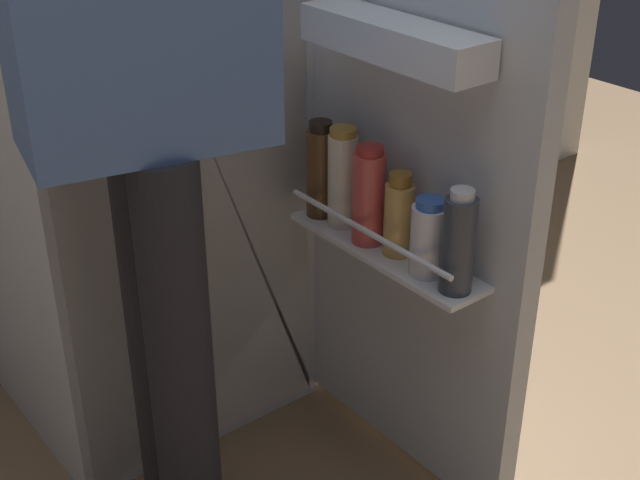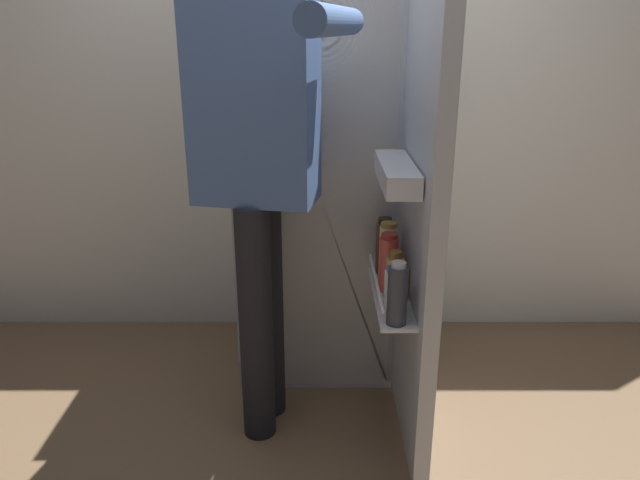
{
  "view_description": "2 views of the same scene",
  "coord_description": "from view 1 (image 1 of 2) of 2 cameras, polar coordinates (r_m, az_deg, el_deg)",
  "views": [
    {
      "loc": [
        -0.81,
        -1.21,
        1.43
      ],
      "look_at": [
        0.08,
        -0.07,
        0.66
      ],
      "focal_mm": 49.35,
      "sensor_mm": 36.0,
      "label": 1
    },
    {
      "loc": [
        0.02,
        -1.9,
        1.45
      ],
      "look_at": [
        0.03,
        -0.05,
        0.78
      ],
      "focal_mm": 33.27,
      "sensor_mm": 36.0,
      "label": 2
    }
  ],
  "objects": [
    {
      "name": "person",
      "position": [
        1.44,
        -11.31,
        13.22
      ],
      "size": [
        0.57,
        0.79,
        1.78
      ],
      "color": "black",
      "rests_on": "ground_plane"
    },
    {
      "name": "refrigerator",
      "position": [
        1.97,
        -11.66,
        11.47
      ],
      "size": [
        0.69,
        1.21,
        1.78
      ],
      "color": "silver",
      "rests_on": "ground_plane"
    }
  ]
}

